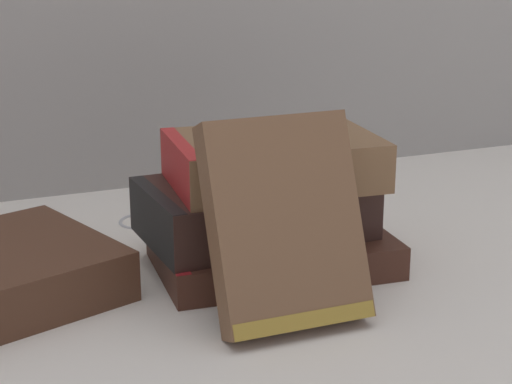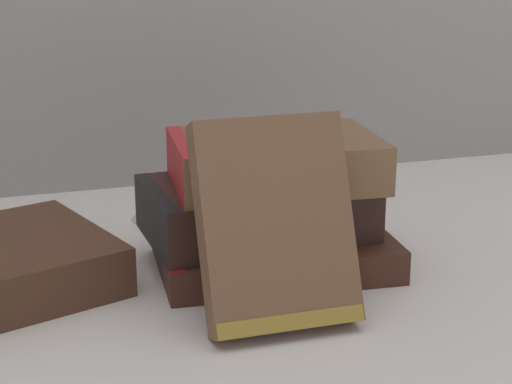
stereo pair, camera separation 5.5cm
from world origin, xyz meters
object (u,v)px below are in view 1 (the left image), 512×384
Objects in this scene: book_flat_middle at (249,209)px; pocket_watch at (304,133)px; book_flat_bottom at (267,252)px; book_flat_top at (268,160)px; reading_glasses at (169,215)px; book_leaning_front at (286,230)px.

pocket_watch is at bearing -22.16° from book_flat_middle.
book_flat_top is at bearing 66.26° from book_flat_bottom.
book_flat_bottom is at bearing -85.80° from reading_glasses.
book_leaning_front reaches higher than book_flat_middle.
book_leaning_front is 3.11× the size of pocket_watch.
book_flat_middle is 1.06× the size of book_flat_top.
book_flat_bottom is 0.12m from book_leaning_front.
book_leaning_front reaches higher than book_flat_top.
book_leaning_front is at bearing -96.74° from reading_glasses.
book_flat_middle is at bearing -89.45° from reading_glasses.
book_flat_bottom is 1.09× the size of book_flat_middle.
book_flat_middle is 1.25× the size of book_leaning_front.
reading_glasses is at bearing 112.72° from pocket_watch.
pocket_watch is at bearing -76.65° from reading_glasses.
pocket_watch is at bearing -10.11° from book_flat_top.
book_flat_bottom is 1.35× the size of book_leaning_front.
reading_glasses is (-0.04, 0.16, -0.09)m from book_flat_top.
reading_glasses is at bearing 92.63° from book_leaning_front.
pocket_watch is (0.04, -0.02, 0.07)m from book_flat_middle.
book_flat_middle is 0.08m from pocket_watch.
pocket_watch is at bearing 58.24° from book_leaning_front.
book_flat_bottom is at bearing -113.05° from book_flat_top.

